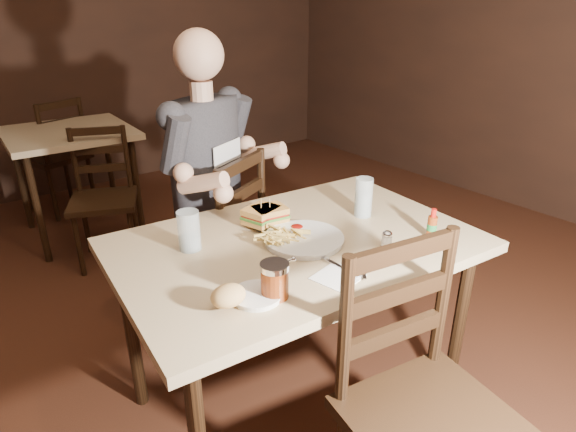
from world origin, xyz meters
TOP-DOWN VIEW (x-y plane):
  - room_shell at (0.00, 0.00)m, footprint 7.00×7.00m
  - main_table at (0.16, 0.24)m, footprint 1.37×0.99m
  - bg_table at (-0.01, 2.50)m, footprint 0.84×0.84m
  - chair_far at (0.17, 0.93)m, footprint 0.59×0.61m
  - chair_near at (0.10, -0.45)m, footprint 0.53×0.57m
  - bg_chair_far at (-0.01, 3.05)m, footprint 0.54×0.56m
  - bg_chair_near at (-0.01, 1.95)m, footprint 0.54×0.56m
  - diner at (0.19, 0.88)m, footprint 0.70×0.64m
  - dinner_plate at (0.17, 0.22)m, footprint 0.31×0.31m
  - sandwich_left at (0.16, 0.41)m, footprint 0.14×0.12m
  - sandwich_right at (0.13, 0.43)m, footprint 0.15×0.14m
  - fries_pile at (0.10, 0.27)m, footprint 0.23×0.18m
  - ketchup_dollop at (0.21, 0.30)m, footprint 0.05×0.05m
  - glass_left at (-0.18, 0.42)m, footprint 0.09×0.09m
  - glass_right at (0.51, 0.25)m, footprint 0.08×0.08m
  - hot_sauce at (0.57, -0.05)m, footprint 0.04×0.04m
  - salt_shaker at (0.36, -0.01)m, footprint 0.04×0.04m
  - syrup_dispenser at (-0.12, -0.00)m, footprint 0.10×0.10m
  - napkin at (0.10, -0.04)m, footprint 0.16×0.16m
  - knife at (0.14, 0.03)m, footprint 0.02×0.23m
  - fork at (0.20, -0.05)m, footprint 0.11×0.11m
  - side_plate at (-0.17, 0.03)m, footprint 0.16×0.16m
  - bread_roll at (-0.26, 0.03)m, footprint 0.11×0.10m

SIDE VIEW (x-z plane):
  - bg_chair_near at x=-0.01m, z-range 0.00..0.86m
  - bg_chair_far at x=-0.01m, z-range 0.00..0.91m
  - chair_far at x=0.17m, z-range 0.00..0.94m
  - chair_near at x=0.10m, z-range 0.00..0.98m
  - bg_table at x=-0.01m, z-range 0.30..1.07m
  - main_table at x=0.16m, z-range 0.31..1.08m
  - napkin at x=0.10m, z-range 0.77..0.77m
  - fork at x=0.20m, z-range 0.77..0.78m
  - knife at x=0.14m, z-range 0.77..0.78m
  - side_plate at x=-0.17m, z-range 0.77..0.78m
  - dinner_plate at x=0.17m, z-range 0.77..0.79m
  - ketchup_dollop at x=0.21m, z-range 0.79..0.80m
  - salt_shaker at x=0.36m, z-range 0.77..0.84m
  - fries_pile at x=0.10m, z-range 0.79..0.82m
  - bread_roll at x=-0.26m, z-range 0.78..0.84m
  - syrup_dispenser at x=-0.12m, z-range 0.77..0.88m
  - hot_sauce at x=0.57m, z-range 0.77..0.88m
  - sandwich_left at x=0.16m, z-range 0.79..0.89m
  - sandwich_right at x=0.13m, z-range 0.79..0.89m
  - glass_left at x=-0.18m, z-range 0.77..0.91m
  - glass_right at x=0.51m, z-range 0.77..0.93m
  - diner at x=0.19m, z-range 0.49..1.47m
  - room_shell at x=0.00m, z-range -2.10..4.90m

